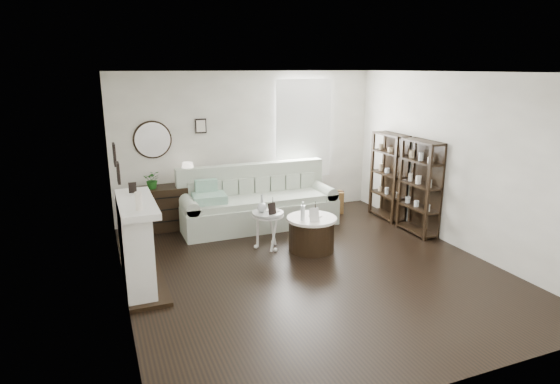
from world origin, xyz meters
name	(u,v)px	position (x,y,z in m)	size (l,w,h in m)	color
room	(286,130)	(0.73, 2.70, 1.60)	(5.50, 5.50, 5.50)	black
fireplace	(137,248)	(-2.32, 0.30, 0.54)	(0.50, 1.40, 1.84)	white
shelf_unit_far	(389,176)	(2.33, 1.55, 0.80)	(0.30, 0.80, 1.60)	black
shelf_unit_near	(420,188)	(2.33, 0.65, 0.80)	(0.30, 0.80, 1.60)	black
sofa	(257,206)	(-0.07, 2.08, 0.35)	(2.76, 0.95, 1.07)	#A7B19E
quilt	(209,198)	(-0.97, 1.95, 0.62)	(0.55, 0.45, 0.14)	#217B5E
suitcase	(326,202)	(1.40, 2.23, 0.21)	(0.64, 0.21, 0.43)	brown
dresser	(171,207)	(-1.55, 2.47, 0.38)	(1.14, 0.49, 0.76)	black
table_lamp	(188,174)	(-1.22, 2.47, 0.96)	(0.25, 0.25, 0.40)	beige
potted_plant	(153,180)	(-1.83, 2.42, 0.92)	(0.28, 0.25, 0.32)	#1D5A19
drum_table	(311,233)	(0.30, 0.61, 0.27)	(0.77, 0.77, 0.53)	black
pedestal_table	(268,215)	(-0.30, 0.93, 0.54)	(0.49, 0.49, 0.60)	silver
eiffel_drum	(315,209)	(0.39, 0.66, 0.64)	(0.12, 0.12, 0.21)	black
bottle_drum	(303,211)	(0.11, 0.52, 0.68)	(0.07, 0.07, 0.29)	silver
card_frame_drum	(314,215)	(0.25, 0.41, 0.64)	(0.15, 0.01, 0.21)	silver
eiffel_ped	(273,205)	(-0.20, 0.96, 0.69)	(0.11, 0.11, 0.20)	black
flask_ped	(262,203)	(-0.39, 0.95, 0.74)	(0.15, 0.15, 0.29)	silver
card_frame_ped	(272,209)	(-0.28, 0.80, 0.68)	(0.13, 0.01, 0.18)	black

